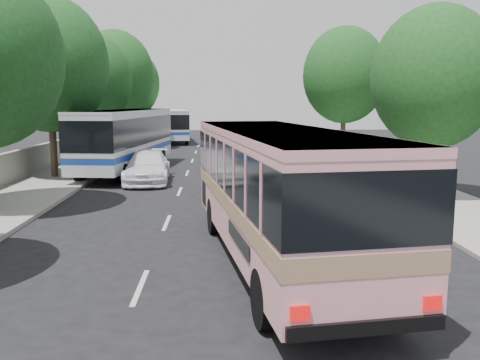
{
  "coord_description": "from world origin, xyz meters",
  "views": [
    {
      "loc": [
        -0.19,
        -12.74,
        4.04
      ],
      "look_at": [
        0.52,
        2.95,
        1.6
      ],
      "focal_mm": 38.0,
      "sensor_mm": 36.0,
      "label": 1
    }
  ],
  "objects": [
    {
      "name": "taxi_roof_sign",
      "position": [
        0.3,
        9.53,
        1.75
      ],
      "size": [
        0.57,
        0.24,
        0.18
      ],
      "primitive_type": "cube",
      "rotation": [
        0.0,
        0.0,
        0.12
      ],
      "color": "silver",
      "rests_on": "pink_taxi"
    },
    {
      "name": "tree_left_e",
      "position": [
        -8.42,
        29.94,
        6.43
      ],
      "size": [
        6.3,
        6.3,
        9.82
      ],
      "color": "#38281E",
      "rests_on": "ground"
    },
    {
      "name": "tree_right_far",
      "position": [
        9.08,
        23.94,
        6.12
      ],
      "size": [
        6.0,
        6.0,
        9.35
      ],
      "color": "#38281E",
      "rests_on": "ground"
    },
    {
      "name": "sidewalk_right",
      "position": [
        8.5,
        20.0,
        0.06
      ],
      "size": [
        4.0,
        90.0,
        0.12
      ],
      "primitive_type": "cube",
      "color": "#9E998E",
      "rests_on": "ground"
    },
    {
      "name": "tree_left_f",
      "position": [
        -8.62,
        37.94,
        6.0
      ],
      "size": [
        5.88,
        5.88,
        9.16
      ],
      "color": "#38281E",
      "rests_on": "ground"
    },
    {
      "name": "ground",
      "position": [
        0.0,
        0.0,
        0.0
      ],
      "size": [
        120.0,
        120.0,
        0.0
      ],
      "primitive_type": "plane",
      "color": "black",
      "rests_on": "ground"
    },
    {
      "name": "low_wall",
      "position": [
        -10.3,
        20.0,
        0.9
      ],
      "size": [
        0.3,
        90.0,
        1.5
      ],
      "primitive_type": "cube",
      "color": "#9E998E",
      "rests_on": "sidewalk_left"
    },
    {
      "name": "tree_right_near",
      "position": [
        8.78,
        7.94,
        5.2
      ],
      "size": [
        5.1,
        5.1,
        7.95
      ],
      "color": "#38281E",
      "rests_on": "ground"
    },
    {
      "name": "pink_bus",
      "position": [
        1.3,
        -0.43,
        2.09
      ],
      "size": [
        4.12,
        10.82,
        3.37
      ],
      "rotation": [
        0.0,
        0.0,
        0.14
      ],
      "color": "pink",
      "rests_on": "ground"
    },
    {
      "name": "tour_coach_rear",
      "position": [
        -4.5,
        38.67,
        1.92
      ],
      "size": [
        3.68,
        10.88,
        3.19
      ],
      "rotation": [
        0.0,
        0.0,
        0.13
      ],
      "color": "silver",
      "rests_on": "ground"
    },
    {
      "name": "pink_taxi",
      "position": [
        0.3,
        9.53,
        0.83
      ],
      "size": [
        2.52,
        5.06,
        1.66
      ],
      "primitive_type": "imported",
      "rotation": [
        0.0,
        0.0,
        0.12
      ],
      "color": "#F31557",
      "rests_on": "ground"
    },
    {
      "name": "white_pickup",
      "position": [
        -3.7,
        12.78,
        0.77
      ],
      "size": [
        2.44,
        5.39,
        1.53
      ],
      "primitive_type": "imported",
      "rotation": [
        0.0,
        0.0,
        0.06
      ],
      "color": "white",
      "rests_on": "ground"
    },
    {
      "name": "tour_coach_front",
      "position": [
        -5.4,
        16.64,
        2.14
      ],
      "size": [
        4.09,
        12.11,
        3.55
      ],
      "rotation": [
        0.0,
        0.0,
        -0.13
      ],
      "color": "silver",
      "rests_on": "ground"
    },
    {
      "name": "tree_left_c",
      "position": [
        -8.62,
        13.94,
        6.12
      ],
      "size": [
        6.0,
        6.0,
        9.35
      ],
      "color": "#38281E",
      "rests_on": "ground"
    },
    {
      "name": "tree_left_d",
      "position": [
        -8.52,
        21.94,
        5.63
      ],
      "size": [
        5.52,
        5.52,
        8.6
      ],
      "color": "#38281E",
      "rests_on": "ground"
    },
    {
      "name": "sidewalk_left",
      "position": [
        -8.5,
        20.0,
        0.07
      ],
      "size": [
        4.0,
        90.0,
        0.15
      ],
      "primitive_type": "cube",
      "color": "#9E998E",
      "rests_on": "ground"
    }
  ]
}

